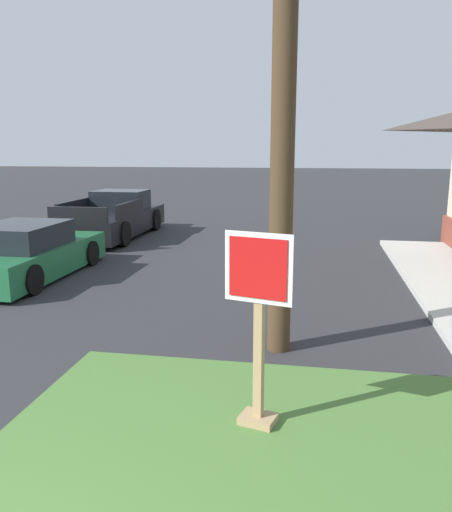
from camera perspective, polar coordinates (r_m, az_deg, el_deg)
The scene contains 3 objects.
stop_sign at distance 5.18m, azimuth 3.63°, elevation -8.84°, with size 0.68×0.36×2.00m.
parked_sedan_green at distance 12.40m, azimuth -21.27°, elevation 0.22°, with size 1.97×4.41×1.25m.
pickup_truck_black at distance 17.46m, azimuth -12.30°, elevation 4.13°, with size 2.14×5.36×1.48m.
Camera 1 is at (2.42, -1.73, 2.85)m, focal length 36.05 mm.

